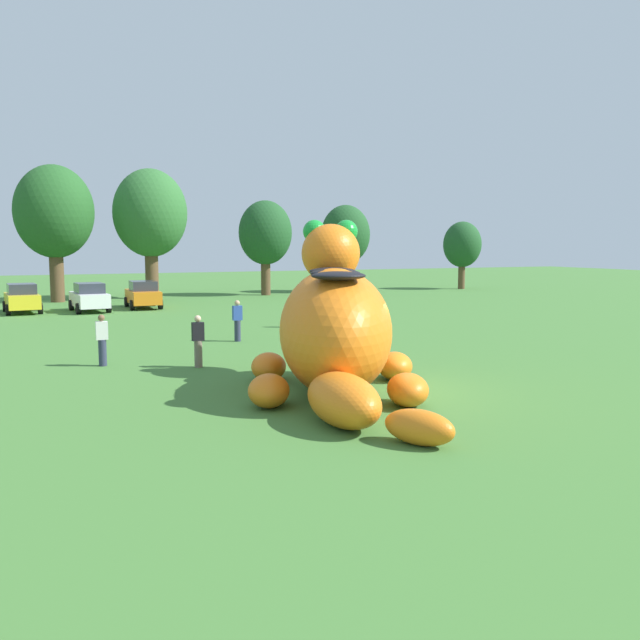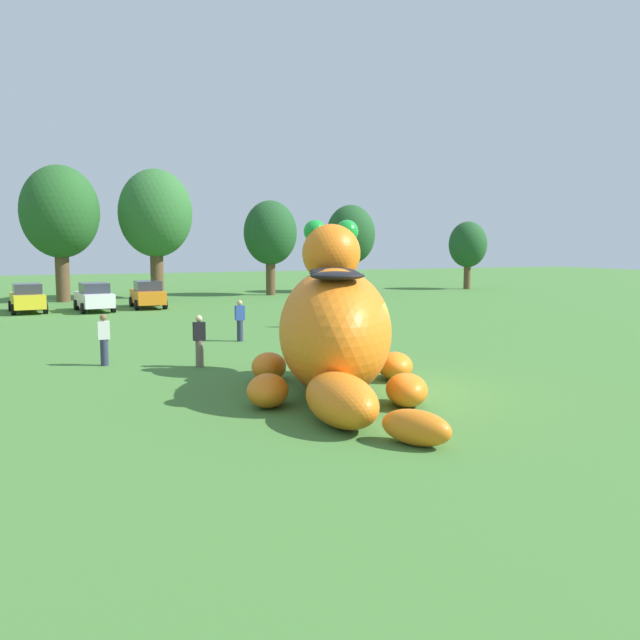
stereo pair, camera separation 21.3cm
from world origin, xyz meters
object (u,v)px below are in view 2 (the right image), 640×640
at_px(spectator_near_inflatable, 240,321).
at_px(car_yellow, 27,298).
at_px(spectator_by_cars, 199,341).
at_px(spectator_far_side, 104,340).
at_px(car_white, 94,297).
at_px(car_orange, 148,294).
at_px(spectator_wandering, 306,310).
at_px(giant_inflatable_creature, 335,329).

bearing_deg(spectator_near_inflatable, car_yellow, 116.43).
xyz_separation_m(spectator_by_cars, spectator_far_side, (-2.84, 1.52, 0.00)).
distance_m(car_white, spectator_far_side, 19.27).
bearing_deg(car_white, spectator_near_inflatable, -74.01).
bearing_deg(car_yellow, car_white, -12.69).
xyz_separation_m(car_white, spectator_by_cars, (1.55, -20.75, -0.01)).
bearing_deg(car_orange, spectator_by_cars, -94.63).
bearing_deg(spectator_by_cars, car_yellow, 103.64).
relative_size(spectator_near_inflatable, spectator_far_side, 1.00).
relative_size(car_white, car_orange, 1.03).
bearing_deg(car_white, spectator_wandering, -54.58).
bearing_deg(spectator_wandering, spectator_by_cars, -130.40).
bearing_deg(car_yellow, car_orange, 1.12).
bearing_deg(car_orange, car_yellow, -178.88).
distance_m(car_yellow, car_orange, 6.99).
relative_size(car_white, spectator_near_inflatable, 2.48).
bearing_deg(spectator_wandering, car_yellow, 133.45).
height_order(spectator_by_cars, spectator_wandering, same).
height_order(giant_inflatable_creature, spectator_wandering, giant_inflatable_creature).
relative_size(spectator_near_inflatable, spectator_by_cars, 1.00).
height_order(spectator_near_inflatable, spectator_by_cars, same).
height_order(car_white, spectator_far_side, car_white).
distance_m(spectator_by_cars, spectator_wandering, 11.10).
relative_size(spectator_by_cars, spectator_far_side, 1.00).
distance_m(car_white, car_orange, 3.44).
distance_m(spectator_by_cars, spectator_far_side, 3.22).
bearing_deg(spectator_near_inflatable, spectator_by_cars, -119.27).
bearing_deg(spectator_near_inflatable, car_orange, 93.99).
height_order(giant_inflatable_creature, spectator_by_cars, giant_inflatable_creature).
height_order(giant_inflatable_creature, car_white, giant_inflatable_creature).
bearing_deg(spectator_far_side, car_yellow, 96.81).
xyz_separation_m(spectator_near_inflatable, spectator_by_cars, (-2.91, -5.19, 0.00)).
distance_m(car_yellow, car_white, 3.78).
distance_m(car_orange, spectator_far_side, 20.71).
relative_size(spectator_wandering, spectator_far_side, 1.00).
distance_m(giant_inflatable_creature, car_yellow, 27.88).
xyz_separation_m(car_yellow, spectator_by_cars, (5.23, -21.58, -0.01)).
distance_m(spectator_wandering, spectator_far_side, 12.20).
relative_size(car_yellow, car_white, 1.00).
bearing_deg(car_orange, spectator_near_inflatable, -86.01).
bearing_deg(spectator_by_cars, spectator_far_side, 151.77).
relative_size(giant_inflatable_creature, car_orange, 2.32).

